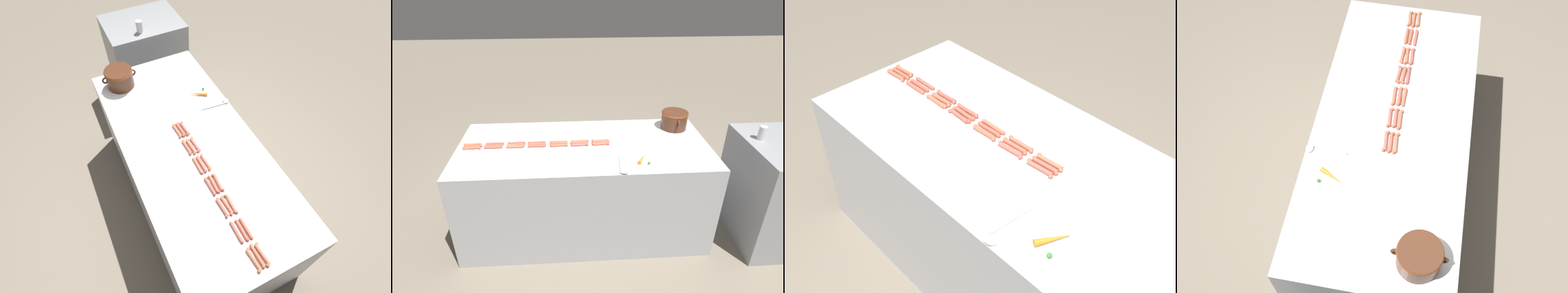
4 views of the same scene
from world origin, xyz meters
TOP-DOWN VIEW (x-y plane):
  - ground_plane at (0.00, 0.00)m, footprint 20.00×20.00m
  - griddle_counter at (0.00, 0.00)m, footprint 1.02×2.24m
  - hot_dog_0 at (-0.04, -0.98)m, footprint 0.03×0.16m
  - hot_dog_1 at (-0.04, -0.79)m, footprint 0.02×0.16m
  - hot_dog_2 at (-0.04, -0.60)m, footprint 0.03×0.16m
  - hot_dog_3 at (-0.04, -0.42)m, footprint 0.03×0.16m
  - hot_dog_4 at (-0.04, -0.22)m, footprint 0.03×0.16m
  - hot_dog_5 at (-0.04, -0.03)m, footprint 0.03×0.16m
  - hot_dog_6 at (-0.04, 0.15)m, footprint 0.03×0.16m
  - hot_dog_7 at (-0.01, -0.97)m, footprint 0.03×0.16m
  - hot_dog_8 at (-0.01, -0.79)m, footprint 0.03×0.16m
  - hot_dog_9 at (-0.01, -0.60)m, footprint 0.03×0.16m
  - hot_dog_10 at (-0.01, -0.41)m, footprint 0.03×0.16m
  - hot_dog_11 at (-0.01, -0.22)m, footprint 0.03×0.16m
  - hot_dog_12 at (-0.01, -0.04)m, footprint 0.03×0.16m
  - hot_dog_13 at (-0.01, 0.15)m, footprint 0.03×0.16m
  - hot_dog_14 at (0.02, -0.98)m, footprint 0.03×0.16m
  - hot_dog_15 at (0.02, -0.79)m, footprint 0.02×0.16m
  - hot_dog_16 at (0.02, -0.60)m, footprint 0.03×0.16m
  - hot_dog_17 at (0.02, -0.41)m, footprint 0.03×0.16m
  - hot_dog_18 at (0.03, -0.22)m, footprint 0.03×0.16m
  - hot_dog_19 at (0.03, -0.04)m, footprint 0.03×0.16m
  - hot_dog_20 at (0.02, 0.15)m, footprint 0.03×0.16m
  - bean_pot at (-0.28, 0.90)m, footprint 0.32×0.25m
  - serving_spoon at (0.44, 0.28)m, footprint 0.27×0.07m
  - carrot at (0.30, 0.47)m, footprint 0.17×0.11m

SIDE VIEW (x-z plane):
  - ground_plane at x=0.00m, z-range 0.00..0.00m
  - griddle_counter at x=0.00m, z-range 0.00..0.92m
  - serving_spoon at x=0.44m, z-range 0.92..0.93m
  - hot_dog_0 at x=-0.04m, z-range 0.92..0.94m
  - hot_dog_1 at x=-0.04m, z-range 0.92..0.94m
  - hot_dog_2 at x=-0.04m, z-range 0.92..0.94m
  - hot_dog_3 at x=-0.04m, z-range 0.92..0.94m
  - hot_dog_4 at x=-0.04m, z-range 0.92..0.94m
  - hot_dog_5 at x=-0.04m, z-range 0.92..0.94m
  - hot_dog_6 at x=-0.04m, z-range 0.92..0.94m
  - hot_dog_7 at x=-0.01m, z-range 0.92..0.94m
  - hot_dog_8 at x=-0.01m, z-range 0.92..0.94m
  - hot_dog_9 at x=-0.01m, z-range 0.92..0.94m
  - hot_dog_10 at x=-0.01m, z-range 0.92..0.94m
  - hot_dog_11 at x=-0.01m, z-range 0.92..0.94m
  - hot_dog_12 at x=-0.01m, z-range 0.92..0.94m
  - hot_dog_13 at x=-0.01m, z-range 0.92..0.94m
  - hot_dog_14 at x=0.02m, z-range 0.92..0.94m
  - hot_dog_15 at x=0.02m, z-range 0.92..0.94m
  - hot_dog_16 at x=0.02m, z-range 0.92..0.94m
  - hot_dog_17 at x=0.02m, z-range 0.92..0.94m
  - hot_dog_18 at x=0.03m, z-range 0.92..0.94m
  - hot_dog_19 at x=0.03m, z-range 0.92..0.94m
  - hot_dog_20 at x=0.02m, z-range 0.92..0.94m
  - carrot at x=0.30m, z-range 0.92..0.95m
  - bean_pot at x=-0.28m, z-range 0.93..1.10m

